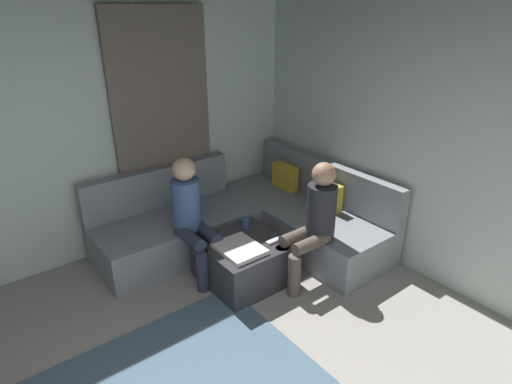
{
  "coord_description": "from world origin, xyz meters",
  "views": [
    {
      "loc": [
        1.29,
        -0.62,
        2.5
      ],
      "look_at": [
        -1.63,
        1.63,
        0.85
      ],
      "focal_mm": 29.56,
      "sensor_mm": 36.0,
      "label": 1
    }
  ],
  "objects": [
    {
      "name": "wall_back",
      "position": [
        0.0,
        2.94,
        1.35
      ],
      "size": [
        6.0,
        0.12,
        2.7
      ],
      "primitive_type": "cube",
      "color": "silver",
      "rests_on": "ground_plane"
    },
    {
      "name": "wall_left",
      "position": [
        -2.94,
        0.0,
        1.35
      ],
      "size": [
        0.12,
        6.0,
        2.7
      ],
      "primitive_type": "cube",
      "color": "silver",
      "rests_on": "ground_plane"
    },
    {
      "name": "curtain_panel",
      "position": [
        -2.84,
        1.3,
        1.25
      ],
      "size": [
        0.06,
        1.1,
        2.5
      ],
      "primitive_type": "cube",
      "color": "#726659",
      "rests_on": "ground_plane"
    },
    {
      "name": "sectional_couch",
      "position": [
        -2.08,
        1.88,
        0.28
      ],
      "size": [
        2.1,
        2.55,
        0.87
      ],
      "color": "gray",
      "rests_on": "ground_plane"
    },
    {
      "name": "ottoman",
      "position": [
        -1.54,
        1.41,
        0.21
      ],
      "size": [
        0.76,
        0.76,
        0.42
      ],
      "primitive_type": "cube",
      "color": "#333338",
      "rests_on": "ground_plane"
    },
    {
      "name": "folded_blanket",
      "position": [
        -1.44,
        1.29,
        0.44
      ],
      "size": [
        0.44,
        0.36,
        0.04
      ],
      "primitive_type": "cube",
      "color": "white",
      "rests_on": "ottoman"
    },
    {
      "name": "coffee_mug",
      "position": [
        -1.76,
        1.59,
        0.47
      ],
      "size": [
        0.08,
        0.08,
        0.1
      ],
      "primitive_type": "cylinder",
      "color": "#334C72",
      "rests_on": "ottoman"
    },
    {
      "name": "game_remote",
      "position": [
        -1.36,
        1.63,
        0.43
      ],
      "size": [
        0.05,
        0.15,
        0.02
      ],
      "primitive_type": "cube",
      "color": "white",
      "rests_on": "ottoman"
    },
    {
      "name": "person_on_couch_back",
      "position": [
        -1.14,
        1.93,
        0.66
      ],
      "size": [
        0.3,
        0.6,
        1.2
      ],
      "rotation": [
        0.0,
        0.0,
        3.14
      ],
      "color": "brown",
      "rests_on": "ground_plane"
    },
    {
      "name": "person_on_couch_side",
      "position": [
        -1.93,
        1.08,
        0.66
      ],
      "size": [
        0.6,
        0.3,
        1.2
      ],
      "rotation": [
        0.0,
        0.0,
        -1.57
      ],
      "color": "#2D3347",
      "rests_on": "ground_plane"
    }
  ]
}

